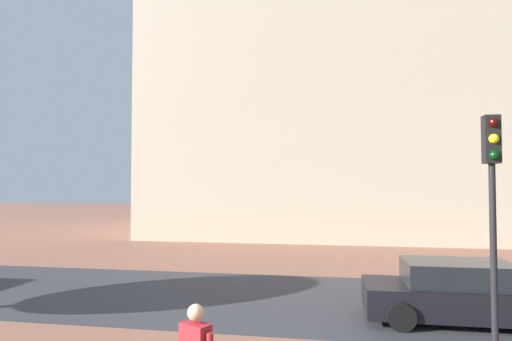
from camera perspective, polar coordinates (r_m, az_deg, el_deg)
The scene contains 5 objects.
ground_plane at distance 14.75m, azimuth -0.88°, elevation -14.87°, with size 120.00×120.00×0.00m, color #93604C.
street_asphalt_strip at distance 13.28m, azimuth -2.16°, elevation -16.31°, with size 120.00×6.47×0.00m, color #38383D.
landmark_building at distance 32.50m, azimuth 9.22°, elevation 11.96°, with size 23.52×15.10×37.21m.
car_black at distance 11.85m, azimuth 25.11°, elevation -14.44°, with size 4.40×2.06×1.44m.
traffic_light_pole at distance 9.12m, azimuth 28.77°, elevation -2.19°, with size 0.28×0.34×4.59m.
Camera 1 is at (2.66, -4.14, 3.27)m, focal length 30.29 mm.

